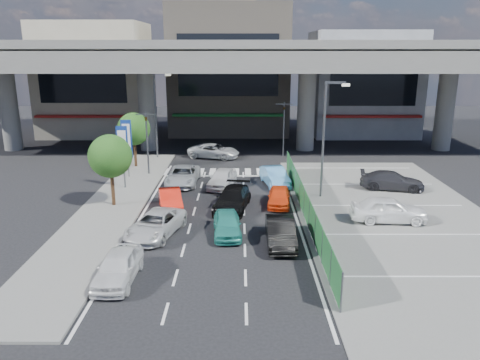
{
  "coord_description": "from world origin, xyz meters",
  "views": [
    {
      "loc": [
        1.37,
        -25.27,
        10.07
      ],
      "look_at": [
        1.34,
        3.35,
        1.99
      ],
      "focal_mm": 35.0,
      "sensor_mm": 36.0,
      "label": 1
    }
  ],
  "objects_px": {
    "sedan_white_front_mid": "(222,178)",
    "sedan_white_mid_left": "(156,224)",
    "signboard_far": "(127,141)",
    "taxi_orange_left": "(170,200)",
    "street_lamp_left": "(157,108)",
    "crossing_wagon_silver": "(214,151)",
    "traffic_light_right": "(284,115)",
    "hatch_black_mid_right": "(281,232)",
    "kei_truck_front_right": "(275,176)",
    "taxi_orange_right": "(279,197)",
    "traffic_light_left": "(146,128)",
    "van_white_back_left": "(118,267)",
    "wagon_silver_front_left": "(183,176)",
    "signboard_near": "(123,148)",
    "parked_sedan_dgrey": "(392,181)",
    "taxi_teal_mid": "(227,224)",
    "traffic_cone": "(305,200)",
    "street_lamp_right": "(326,130)",
    "tree_far": "(134,129)",
    "parked_sedan_white": "(389,209)",
    "sedan_black_mid": "(232,199)",
    "tree_near": "(110,156)"
  },
  "relations": [
    {
      "from": "street_lamp_left",
      "to": "wagon_silver_front_left",
      "type": "xyz_separation_m",
      "value": [
        3.29,
        -8.75,
        -4.09
      ]
    },
    {
      "from": "signboard_far",
      "to": "taxi_orange_left",
      "type": "distance_m",
      "value": 9.07
    },
    {
      "from": "signboard_near",
      "to": "sedan_white_mid_left",
      "type": "height_order",
      "value": "signboard_near"
    },
    {
      "from": "street_lamp_left",
      "to": "taxi_orange_left",
      "type": "bearing_deg",
      "value": -77.77
    },
    {
      "from": "street_lamp_right",
      "to": "wagon_silver_front_left",
      "type": "height_order",
      "value": "street_lamp_right"
    },
    {
      "from": "kei_truck_front_right",
      "to": "parked_sedan_white",
      "type": "relative_size",
      "value": 0.94
    },
    {
      "from": "traffic_light_left",
      "to": "hatch_black_mid_right",
      "type": "height_order",
      "value": "traffic_light_left"
    },
    {
      "from": "parked_sedan_white",
      "to": "signboard_near",
      "type": "bearing_deg",
      "value": 72.1
    },
    {
      "from": "taxi_teal_mid",
      "to": "traffic_cone",
      "type": "bearing_deg",
      "value": 40.7
    },
    {
      "from": "traffic_light_right",
      "to": "sedan_white_front_mid",
      "type": "xyz_separation_m",
      "value": [
        -5.51,
        -10.55,
        -3.25
      ]
    },
    {
      "from": "traffic_light_left",
      "to": "taxi_orange_right",
      "type": "height_order",
      "value": "traffic_light_left"
    },
    {
      "from": "sedan_white_front_mid",
      "to": "sedan_white_mid_left",
      "type": "bearing_deg",
      "value": -96.86
    },
    {
      "from": "tree_near",
      "to": "van_white_back_left",
      "type": "bearing_deg",
      "value": -74.22
    },
    {
      "from": "traffic_light_right",
      "to": "taxi_orange_left",
      "type": "height_order",
      "value": "traffic_light_right"
    },
    {
      "from": "taxi_orange_right",
      "to": "traffic_cone",
      "type": "xyz_separation_m",
      "value": [
        1.68,
        -0.25,
        -0.17
      ]
    },
    {
      "from": "wagon_silver_front_left",
      "to": "parked_sedan_dgrey",
      "type": "distance_m",
      "value": 15.6
    },
    {
      "from": "traffic_cone",
      "to": "taxi_teal_mid",
      "type": "bearing_deg",
      "value": -135.55
    },
    {
      "from": "traffic_light_right",
      "to": "kei_truck_front_right",
      "type": "distance_m",
      "value": 10.62
    },
    {
      "from": "taxi_orange_right",
      "to": "tree_far",
      "type": "bearing_deg",
      "value": 144.67
    },
    {
      "from": "hatch_black_mid_right",
      "to": "wagon_silver_front_left",
      "type": "xyz_separation_m",
      "value": [
        -6.53,
        11.46,
        -0.01
      ]
    },
    {
      "from": "taxi_teal_mid",
      "to": "parked_sedan_dgrey",
      "type": "relative_size",
      "value": 0.82
    },
    {
      "from": "street_lamp_left",
      "to": "traffic_cone",
      "type": "height_order",
      "value": "street_lamp_left"
    },
    {
      "from": "taxi_teal_mid",
      "to": "parked_sedan_white",
      "type": "height_order",
      "value": "parked_sedan_white"
    },
    {
      "from": "signboard_near",
      "to": "kei_truck_front_right",
      "type": "xyz_separation_m",
      "value": [
        11.18,
        1.01,
        -2.37
      ]
    },
    {
      "from": "traffic_light_left",
      "to": "signboard_far",
      "type": "bearing_deg",
      "value": -144.3
    },
    {
      "from": "sedan_white_front_mid",
      "to": "taxi_orange_left",
      "type": "bearing_deg",
      "value": -109.76
    },
    {
      "from": "taxi_orange_left",
      "to": "parked_sedan_white",
      "type": "height_order",
      "value": "parked_sedan_white"
    },
    {
      "from": "sedan_black_mid",
      "to": "wagon_silver_front_left",
      "type": "relative_size",
      "value": 0.97
    },
    {
      "from": "taxi_orange_left",
      "to": "sedan_black_mid",
      "type": "xyz_separation_m",
      "value": [
        4.03,
        -0.05,
        0.05
      ]
    },
    {
      "from": "wagon_silver_front_left",
      "to": "tree_far",
      "type": "bearing_deg",
      "value": 134.16
    },
    {
      "from": "street_lamp_right",
      "to": "tree_near",
      "type": "distance_m",
      "value": 14.38
    },
    {
      "from": "tree_far",
      "to": "taxi_orange_left",
      "type": "distance_m",
      "value": 12.28
    },
    {
      "from": "taxi_orange_right",
      "to": "kei_truck_front_right",
      "type": "distance_m",
      "value": 4.79
    },
    {
      "from": "street_lamp_left",
      "to": "crossing_wagon_silver",
      "type": "bearing_deg",
      "value": 1.95
    },
    {
      "from": "taxi_orange_left",
      "to": "crossing_wagon_silver",
      "type": "relative_size",
      "value": 0.8
    },
    {
      "from": "signboard_near",
      "to": "parked_sedan_dgrey",
      "type": "relative_size",
      "value": 1.03
    },
    {
      "from": "traffic_light_left",
      "to": "taxi_orange_left",
      "type": "bearing_deg",
      "value": -70.49
    },
    {
      "from": "van_white_back_left",
      "to": "wagon_silver_front_left",
      "type": "distance_m",
      "value": 15.57
    },
    {
      "from": "traffic_cone",
      "to": "van_white_back_left",
      "type": "bearing_deg",
      "value": -133.39
    },
    {
      "from": "traffic_light_right",
      "to": "hatch_black_mid_right",
      "type": "distance_m",
      "value": 21.56
    },
    {
      "from": "traffic_light_right",
      "to": "sedan_white_mid_left",
      "type": "height_order",
      "value": "traffic_light_right"
    },
    {
      "from": "sedan_white_mid_left",
      "to": "kei_truck_front_right",
      "type": "bearing_deg",
      "value": 68.69
    },
    {
      "from": "traffic_light_right",
      "to": "taxi_orange_right",
      "type": "distance_m",
      "value": 15.24
    },
    {
      "from": "street_lamp_right",
      "to": "tree_far",
      "type": "bearing_deg",
      "value": 150.42
    },
    {
      "from": "tree_far",
      "to": "taxi_teal_mid",
      "type": "relative_size",
      "value": 1.28
    },
    {
      "from": "traffic_light_left",
      "to": "van_white_back_left",
      "type": "height_order",
      "value": "traffic_light_left"
    },
    {
      "from": "hatch_black_mid_right",
      "to": "taxi_orange_left",
      "type": "distance_m",
      "value": 8.76
    },
    {
      "from": "signboard_far",
      "to": "crossing_wagon_silver",
      "type": "distance_m",
      "value": 9.94
    },
    {
      "from": "taxi_orange_right",
      "to": "parked_sedan_dgrey",
      "type": "distance_m",
      "value": 9.25
    },
    {
      "from": "signboard_far",
      "to": "crossing_wagon_silver",
      "type": "xyz_separation_m",
      "value": [
        6.44,
        7.18,
        -2.39
      ]
    }
  ]
}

